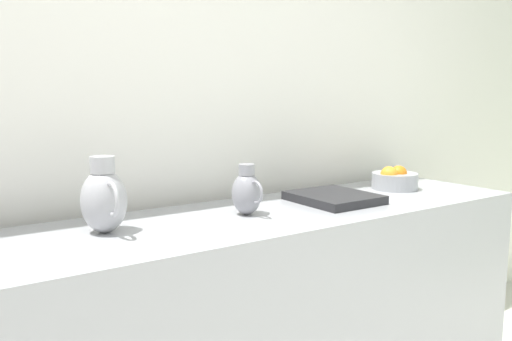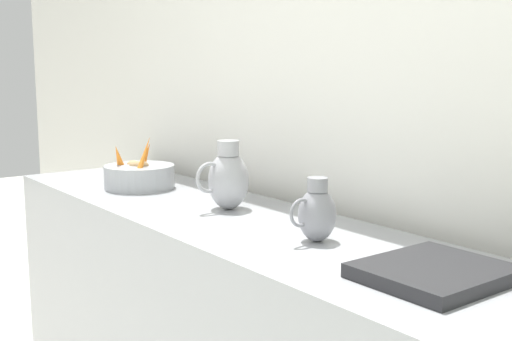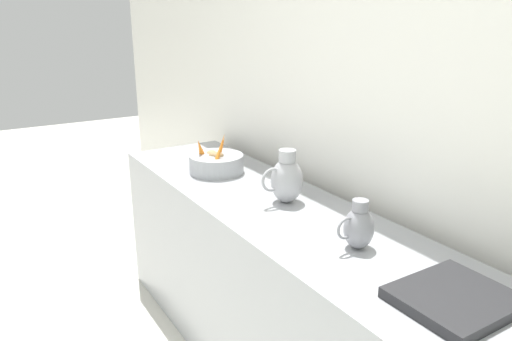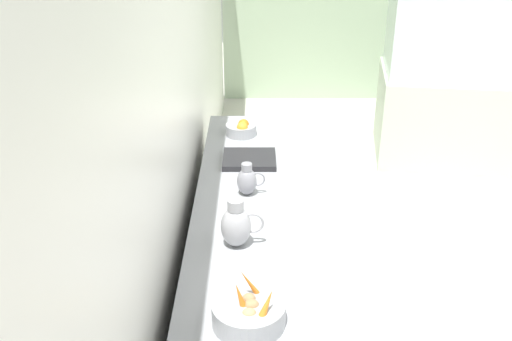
# 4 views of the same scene
# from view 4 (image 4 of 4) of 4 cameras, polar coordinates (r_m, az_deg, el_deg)

# --- Properties ---
(ground_plane) EXTENTS (14.50, 14.50, 0.00)m
(ground_plane) POSITION_cam_4_polar(r_m,az_deg,el_deg) (4.17, 21.34, -12.93)
(ground_plane) COLOR beige
(tile_wall_left) EXTENTS (0.10, 7.65, 3.00)m
(tile_wall_left) POSITION_cam_4_polar(r_m,az_deg,el_deg) (3.41, -8.09, 8.77)
(tile_wall_left) COLOR white
(tile_wall_left) RESTS_ON ground_plane
(prep_counter) EXTENTS (0.62, 3.01, 0.90)m
(prep_counter) POSITION_cam_4_polar(r_m,az_deg,el_deg) (3.41, -0.89, -10.88)
(prep_counter) COLOR #9EA0A5
(prep_counter) RESTS_ON ground_plane
(vegetable_colander) EXTENTS (0.30, 0.30, 0.23)m
(vegetable_colander) POSITION_cam_4_polar(r_m,az_deg,el_deg) (2.42, -0.89, -13.71)
(vegetable_colander) COLOR #9EA0A5
(vegetable_colander) RESTS_ON prep_counter
(orange_bowl) EXTENTS (0.22, 0.22, 0.12)m
(orange_bowl) POSITION_cam_4_polar(r_m,az_deg,el_deg) (4.15, -1.66, 4.07)
(orange_bowl) COLOR #9EA0A5
(orange_bowl) RESTS_ON prep_counter
(metal_pitcher_tall) EXTENTS (0.21, 0.15, 0.25)m
(metal_pitcher_tall) POSITION_cam_4_polar(r_m,az_deg,el_deg) (2.86, -2.12, -5.33)
(metal_pitcher_tall) COLOR #A3A3A8
(metal_pitcher_tall) RESTS_ON prep_counter
(metal_pitcher_short) EXTENTS (0.16, 0.11, 0.19)m
(metal_pitcher_short) POSITION_cam_4_polar(r_m,az_deg,el_deg) (3.33, -1.09, -0.98)
(metal_pitcher_short) COLOR gray
(metal_pitcher_short) RESTS_ON prep_counter
(counter_sink_basin) EXTENTS (0.34, 0.30, 0.04)m
(counter_sink_basin) POSITION_cam_4_polar(r_m,az_deg,el_deg) (3.75, -0.88, 1.11)
(counter_sink_basin) COLOR #232326
(counter_sink_basin) RESTS_ON prep_counter
(glass_block_booth) EXTENTS (1.52, 1.24, 2.15)m
(glass_block_booth) POSITION_cam_4_polar(r_m,az_deg,el_deg) (5.97, 18.65, 10.82)
(glass_block_booth) COLOR #B7C6AD
(glass_block_booth) RESTS_ON ground_plane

